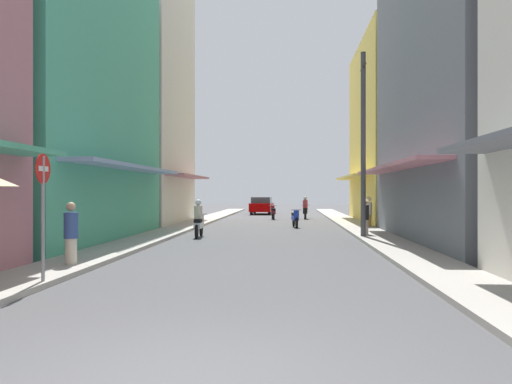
% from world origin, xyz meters
% --- Properties ---
extents(ground_plane, '(106.25, 106.25, 0.00)m').
position_xyz_m(ground_plane, '(0.00, 20.15, 0.00)').
color(ground_plane, '#4C4C4F').
extents(sidewalk_left, '(1.66, 56.30, 0.12)m').
position_xyz_m(sidewalk_left, '(-4.55, 20.15, 0.06)').
color(sidewalk_left, '#ADA89E').
rests_on(sidewalk_left, ground).
extents(sidewalk_right, '(1.66, 56.30, 0.12)m').
position_xyz_m(sidewalk_right, '(4.55, 20.15, 0.06)').
color(sidewalk_right, '#ADA89E').
rests_on(sidewalk_right, ground).
extents(building_left_mid, '(7.05, 11.62, 11.36)m').
position_xyz_m(building_left_mid, '(-8.37, 13.88, 5.67)').
color(building_left_mid, '#4CB28C').
rests_on(building_left_mid, ground).
extents(building_left_far, '(7.05, 8.96, 16.41)m').
position_xyz_m(building_left_far, '(-8.37, 24.65, 8.20)').
color(building_left_far, silver).
rests_on(building_left_far, ground).
extents(building_right_mid, '(7.05, 12.79, 11.85)m').
position_xyz_m(building_right_mid, '(8.37, 14.45, 5.92)').
color(building_right_mid, slate).
rests_on(building_right_mid, ground).
extents(building_right_far, '(7.05, 11.34, 11.16)m').
position_xyz_m(building_right_far, '(8.37, 26.99, 5.57)').
color(building_right_far, '#EFD159').
rests_on(building_right_far, ground).
extents(motorbike_black, '(0.55, 1.81, 1.58)m').
position_xyz_m(motorbike_black, '(2.11, 30.83, 0.70)').
color(motorbike_black, black).
rests_on(motorbike_black, ground).
extents(motorbike_blue, '(0.55, 1.81, 0.96)m').
position_xyz_m(motorbike_blue, '(1.31, 22.26, 0.50)').
color(motorbike_blue, black).
rests_on(motorbike_blue, ground).
extents(motorbike_white, '(0.55, 1.81, 1.58)m').
position_xyz_m(motorbike_white, '(-2.76, 16.11, 0.70)').
color(motorbike_white, black).
rests_on(motorbike_white, ground).
extents(motorbike_maroon, '(0.55, 1.81, 0.96)m').
position_xyz_m(motorbike_maroon, '(-0.13, 30.16, 0.50)').
color(motorbike_maroon, black).
rests_on(motorbike_maroon, ground).
extents(parked_car, '(1.92, 4.16, 1.45)m').
position_xyz_m(parked_car, '(-1.36, 38.33, 0.74)').
color(parked_car, '#8C0000').
rests_on(parked_car, ground).
extents(pedestrian_foreground, '(0.34, 0.34, 1.64)m').
position_xyz_m(pedestrian_foreground, '(-4.32, 7.23, 0.82)').
color(pedestrian_foreground, beige).
rests_on(pedestrian_foreground, ground).
extents(pedestrian_crossing, '(0.44, 0.44, 1.68)m').
position_xyz_m(pedestrian_crossing, '(5.03, 21.29, 0.94)').
color(pedestrian_crossing, '#BF8C3F').
rests_on(pedestrian_crossing, ground).
extents(pedestrian_midway, '(0.44, 0.44, 1.65)m').
position_xyz_m(pedestrian_midway, '(4.17, 16.66, 0.93)').
color(pedestrian_midway, beige).
rests_on(pedestrian_midway, ground).
extents(utility_pole, '(0.20, 1.20, 7.50)m').
position_xyz_m(utility_pole, '(3.97, 15.74, 3.83)').
color(utility_pole, '#4C4C4F').
rests_on(utility_pole, ground).
extents(street_sign_no_entry, '(0.07, 0.60, 2.65)m').
position_xyz_m(street_sign_no_entry, '(-3.87, 4.90, 1.72)').
color(street_sign_no_entry, gray).
rests_on(street_sign_no_entry, ground).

